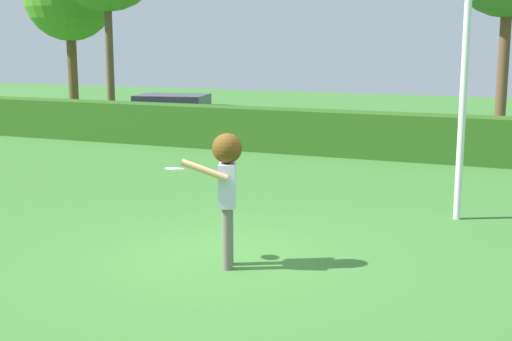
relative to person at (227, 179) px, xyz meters
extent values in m
plane|color=#3C7630|center=(-0.17, 0.25, -1.21)|extent=(60.00, 60.00, 0.00)
cylinder|color=slate|center=(0.04, -0.09, -0.79)|extent=(0.14, 0.14, 0.84)
cylinder|color=slate|center=(-0.03, 0.10, -0.79)|extent=(0.14, 0.14, 0.84)
cube|color=silver|center=(0.01, 0.00, -0.08)|extent=(0.34, 0.43, 0.58)
cylinder|color=tan|center=(-0.17, -0.32, 0.16)|extent=(0.60, 0.31, 0.30)
cylinder|color=tan|center=(-0.08, 0.22, -0.10)|extent=(0.09, 0.09, 0.62)
sphere|color=tan|center=(0.01, 0.00, 0.38)|extent=(0.22, 0.22, 0.22)
sphere|color=#513512|center=(0.01, 0.00, 0.41)|extent=(0.40, 0.40, 0.40)
cylinder|color=white|center=(-0.78, 0.00, 0.08)|extent=(0.26, 0.26, 0.06)
cylinder|color=silver|center=(2.56, 3.82, 2.09)|extent=(0.12, 0.12, 6.60)
cube|color=#2B5A1A|center=(-0.17, 9.52, -0.63)|extent=(26.29, 0.90, 1.16)
cube|color=#B7B7BC|center=(-7.27, 11.66, -0.64)|extent=(4.45, 2.49, 0.55)
cube|color=#2D333D|center=(-7.27, 11.66, -0.16)|extent=(2.46, 1.97, 0.40)
cylinder|color=black|center=(-6.00, 12.78, -0.91)|extent=(0.61, 0.22, 0.60)
cylinder|color=black|center=(-5.66, 11.11, -0.91)|extent=(0.61, 0.22, 0.60)
cylinder|color=black|center=(-8.88, 12.20, -0.91)|extent=(0.61, 0.22, 0.60)
cylinder|color=black|center=(-8.55, 10.54, -0.91)|extent=(0.61, 0.22, 0.60)
cylinder|color=brown|center=(-15.12, 17.07, 0.62)|extent=(0.42, 0.42, 3.66)
cylinder|color=brown|center=(-11.11, 13.93, 1.19)|extent=(0.28, 0.28, 4.80)
cylinder|color=brown|center=(2.36, 18.38, 1.06)|extent=(0.39, 0.39, 4.55)
camera|label=1|loc=(3.82, -8.29, 1.83)|focal=49.51mm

